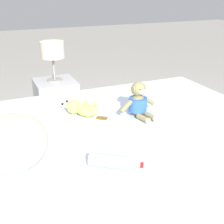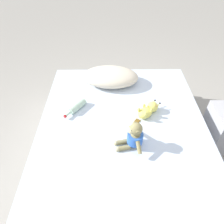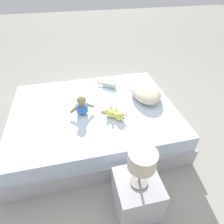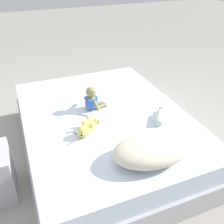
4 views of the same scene
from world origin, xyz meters
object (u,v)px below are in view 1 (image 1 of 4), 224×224
plush_monkey (139,102)px  glass_bottle (110,161)px  plush_yellow_creature (81,108)px  bed (124,152)px  nightstand (57,102)px  pillow (12,139)px  bedside_lamp (52,51)px

plush_monkey → glass_bottle: plush_monkey is taller
plush_yellow_creature → bed: bearing=-137.8°
nightstand → pillow: bearing=157.2°
bedside_lamp → bed: bearing=-168.9°
bed → glass_bottle: glass_bottle is taller
bed → nightstand: nightstand is taller
pillow → nightstand: (1.15, -0.49, -0.29)m
glass_bottle → bedside_lamp: 1.49m
glass_bottle → nightstand: 1.49m
bed → plush_monkey: (0.07, -0.14, 0.31)m
plush_yellow_creature → glass_bottle: plush_yellow_creature is taller
pillow → plush_monkey: 0.85m
glass_bottle → nightstand: (1.47, -0.08, -0.24)m
plush_monkey → pillow: bearing=101.9°
plush_yellow_creature → nightstand: size_ratio=0.65×
plush_monkey → bedside_lamp: size_ratio=0.81×
bedside_lamp → plush_yellow_creature: bearing=179.5°
plush_yellow_creature → nightstand: bearing=-0.5°
plush_monkey → bedside_lamp: bedside_lamp is taller
glass_bottle → plush_yellow_creature: bearing=-6.0°
plush_yellow_creature → pillow: bearing=125.2°
plush_monkey → glass_bottle: bearing=139.5°
plush_monkey → plush_yellow_creature: 0.39m
plush_monkey → bed: bearing=117.6°
plush_monkey → plush_yellow_creature: plush_monkey is taller
plush_yellow_creature → nightstand: 0.85m
pillow → plush_monkey: plush_monkey is taller
plush_monkey → glass_bottle: size_ratio=1.20×
bed → bedside_lamp: size_ratio=5.59×
plush_monkey → bedside_lamp: (0.98, 0.34, 0.18)m
pillow → plush_monkey: bearing=-78.1°
pillow → glass_bottle: 0.52m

